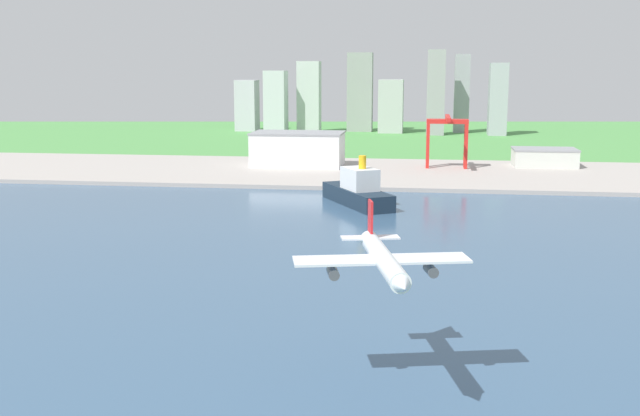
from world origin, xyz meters
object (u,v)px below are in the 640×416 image
Objects in this scene: cargo_ship at (358,191)px; warehouse_annex at (544,157)px; airplane_landing at (383,260)px; port_crane_red at (447,129)px; warehouse_main at (298,149)px.

cargo_ship is 191.45m from warehouse_annex.
airplane_landing is 0.99× the size of warehouse_annex.
port_crane_red reaches higher than warehouse_annex.
warehouse_annex is (66.35, 19.98, -19.81)m from port_crane_red.
warehouse_annex is at bearing 7.15° from warehouse_main.
airplane_landing is 0.92× the size of port_crane_red.
warehouse_annex is at bearing 53.67° from cargo_ship.
warehouse_main is at bearing -172.85° from warehouse_annex.
airplane_landing reaches higher than port_crane_red.
cargo_ship is at bearing -68.25° from warehouse_main.
airplane_landing is 225.91m from cargo_ship.
port_crane_red is at bearing -163.24° from warehouse_annex.
airplane_landing is 0.73× the size of cargo_ship.
cargo_ship is at bearing 96.45° from airplane_landing.
port_crane_red is (21.80, 357.71, -0.19)m from airplane_landing.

